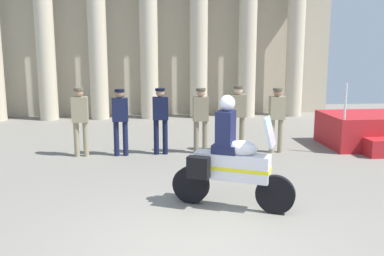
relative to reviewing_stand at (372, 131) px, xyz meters
The scene contains 10 objects.
ground_plane 7.80m from the reviewing_stand, 133.92° to the right, with size 28.00×28.00×0.00m, color gray.
colonnade_backdrop 8.99m from the reviewing_stand, 135.44° to the left, with size 14.36×1.51×7.30m.
reviewing_stand is the anchor object (origin of this frame).
officer_in_row_0 7.67m from the reviewing_stand, behind, with size 0.38×0.24×1.68m.
officer_in_row_1 6.71m from the reviewing_stand, behind, with size 0.38×0.24×1.65m.
officer_in_row_2 5.73m from the reviewing_stand, behind, with size 0.38×0.24×1.65m.
officer_in_row_3 4.74m from the reviewing_stand, behind, with size 0.38×0.24×1.65m.
officer_in_row_4 3.80m from the reviewing_stand, behind, with size 0.38×0.24×1.69m.
officer_in_row_5 2.87m from the reviewing_stand, behind, with size 0.38×0.24×1.65m.
motorcycle_with_rider 6.24m from the reviewing_stand, 138.94° to the right, with size 1.93×1.11×1.90m.
Camera 1 is at (-0.60, -5.36, 2.68)m, focal length 40.82 mm.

